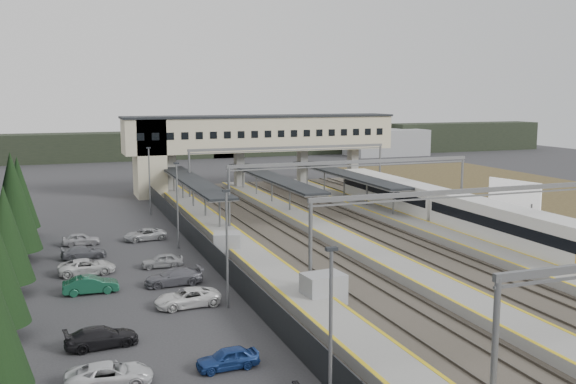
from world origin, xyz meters
name	(u,v)px	position (x,y,z in m)	size (l,w,h in m)	color
ground	(296,267)	(0.00, 0.00, 0.00)	(220.00, 220.00, 0.00)	#2B2B2D
conifer_row	(2,241)	(-22.00, -3.86, 4.84)	(4.42, 49.82, 9.50)	black
car_park	(145,303)	(-13.34, -6.84, 0.61)	(10.67, 44.86, 1.29)	maroon
lampposts	(197,220)	(-8.00, 1.25, 4.34)	(0.50, 53.25, 8.07)	slate
fence	(206,248)	(-6.50, 5.00, 1.00)	(0.08, 90.00, 2.00)	#26282B
relay_cabin_near	(323,290)	(-1.82, -9.94, 1.14)	(2.90, 2.24, 2.27)	gray
relay_cabin_far	(227,245)	(-4.51, 5.37, 1.07)	(2.77, 2.50, 2.15)	gray
rail_corridor	(369,242)	(9.34, 5.00, 0.29)	(34.00, 90.00, 0.92)	#39352B
canopies	(272,178)	(7.00, 27.00, 3.92)	(23.10, 30.00, 3.28)	black
footbridge	(243,138)	(7.70, 42.00, 7.93)	(40.40, 6.40, 11.20)	beige
gantries	(406,184)	(12.00, 3.00, 6.00)	(28.40, 62.28, 7.17)	slate
train	(442,209)	(20.00, 8.83, 2.18)	(3.05, 42.43, 3.84)	silver
billboard	(514,197)	(26.22, 5.18, 3.70)	(1.67, 6.20, 5.46)	slate
treeline_far	(250,144)	(23.81, 92.28, 2.95)	(170.00, 19.00, 7.00)	black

